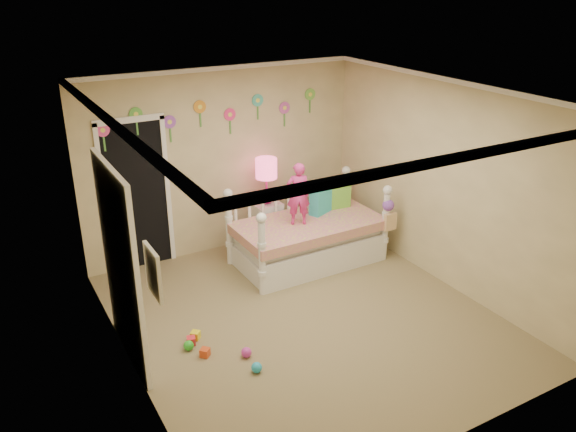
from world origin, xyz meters
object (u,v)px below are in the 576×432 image
daybed (308,225)px  child (298,194)px  nightstand (267,225)px  table_lamp (266,174)px

daybed → child: 0.52m
daybed → nightstand: 0.79m
child → nightstand: 1.03m
daybed → table_lamp: bearing=108.8°
daybed → child: child is taller
daybed → table_lamp: 0.95m
nightstand → table_lamp: 0.78m
daybed → table_lamp: (-0.25, 0.72, 0.56)m
nightstand → table_lamp: size_ratio=0.99×
child → daybed: bearing=-150.5°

